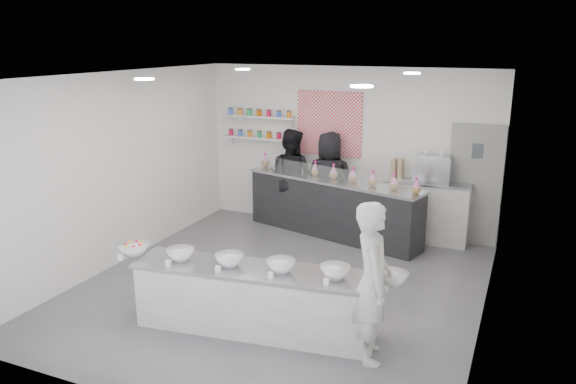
% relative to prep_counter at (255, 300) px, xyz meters
% --- Properties ---
extents(floor, '(6.00, 6.00, 0.00)m').
position_rel_prep_counter_xyz_m(floor, '(-0.23, 1.26, -0.41)').
color(floor, '#515156').
rests_on(floor, ground).
extents(ceiling, '(6.00, 6.00, 0.00)m').
position_rel_prep_counter_xyz_m(ceiling, '(-0.23, 1.26, 2.59)').
color(ceiling, white).
rests_on(ceiling, floor).
extents(back_wall, '(5.50, 0.00, 5.50)m').
position_rel_prep_counter_xyz_m(back_wall, '(-0.23, 4.26, 1.09)').
color(back_wall, white).
rests_on(back_wall, floor).
extents(left_wall, '(0.00, 6.00, 6.00)m').
position_rel_prep_counter_xyz_m(left_wall, '(-2.98, 1.26, 1.09)').
color(left_wall, white).
rests_on(left_wall, floor).
extents(right_wall, '(0.00, 6.00, 6.00)m').
position_rel_prep_counter_xyz_m(right_wall, '(2.52, 1.26, 1.09)').
color(right_wall, white).
rests_on(right_wall, floor).
extents(back_door, '(0.88, 0.04, 2.10)m').
position_rel_prep_counter_xyz_m(back_door, '(2.07, 4.23, 0.64)').
color(back_door, gray).
rests_on(back_door, floor).
extents(pattern_panel, '(1.25, 0.03, 1.20)m').
position_rel_prep_counter_xyz_m(pattern_panel, '(-0.58, 4.23, 1.54)').
color(pattern_panel, red).
rests_on(pattern_panel, back_wall).
extents(jar_shelf_lower, '(1.45, 0.22, 0.04)m').
position_rel_prep_counter_xyz_m(jar_shelf_lower, '(-1.98, 4.16, 1.19)').
color(jar_shelf_lower, silver).
rests_on(jar_shelf_lower, back_wall).
extents(jar_shelf_upper, '(1.45, 0.22, 0.04)m').
position_rel_prep_counter_xyz_m(jar_shelf_upper, '(-1.98, 4.16, 1.61)').
color(jar_shelf_upper, silver).
rests_on(jar_shelf_upper, back_wall).
extents(preserve_jars, '(1.45, 0.10, 0.56)m').
position_rel_prep_counter_xyz_m(preserve_jars, '(-1.98, 4.14, 1.47)').
color(preserve_jars, '#D60F47').
rests_on(preserve_jars, jar_shelf_lower).
extents(downlight_0, '(0.24, 0.24, 0.02)m').
position_rel_prep_counter_xyz_m(downlight_0, '(-1.63, 0.26, 2.57)').
color(downlight_0, white).
rests_on(downlight_0, ceiling).
extents(downlight_1, '(0.24, 0.24, 0.02)m').
position_rel_prep_counter_xyz_m(downlight_1, '(1.17, 0.26, 2.57)').
color(downlight_1, white).
rests_on(downlight_1, ceiling).
extents(downlight_2, '(0.24, 0.24, 0.02)m').
position_rel_prep_counter_xyz_m(downlight_2, '(-1.63, 2.86, 2.57)').
color(downlight_2, white).
rests_on(downlight_2, ceiling).
extents(downlight_3, '(0.24, 0.24, 0.02)m').
position_rel_prep_counter_xyz_m(downlight_3, '(1.17, 2.86, 2.57)').
color(downlight_3, white).
rests_on(downlight_3, ceiling).
extents(prep_counter, '(3.06, 1.06, 0.82)m').
position_rel_prep_counter_xyz_m(prep_counter, '(0.00, 0.00, 0.00)').
color(prep_counter, '#ADADA8').
rests_on(prep_counter, floor).
extents(back_bar, '(3.46, 1.49, 1.06)m').
position_rel_prep_counter_xyz_m(back_bar, '(-0.29, 3.66, 0.12)').
color(back_bar, black).
rests_on(back_bar, floor).
extents(sneeze_guard, '(3.26, 0.89, 0.29)m').
position_rel_prep_counter_xyz_m(sneeze_guard, '(-0.36, 3.37, 0.79)').
color(sneeze_guard, white).
rests_on(sneeze_guard, back_bar).
extents(espresso_ledge, '(1.46, 0.46, 1.08)m').
position_rel_prep_counter_xyz_m(espresso_ledge, '(1.32, 4.04, 0.13)').
color(espresso_ledge, '#ADADA8').
rests_on(espresso_ledge, floor).
extents(espresso_machine, '(0.60, 0.42, 0.46)m').
position_rel_prep_counter_xyz_m(espresso_machine, '(1.39, 4.04, 0.90)').
color(espresso_machine, '#93969E').
rests_on(espresso_machine, espresso_ledge).
extents(cup_stacks, '(0.24, 0.24, 0.36)m').
position_rel_prep_counter_xyz_m(cup_stacks, '(0.77, 4.04, 0.85)').
color(cup_stacks, tan).
rests_on(cup_stacks, espresso_ledge).
extents(prep_bowls, '(3.63, 0.92, 0.14)m').
position_rel_prep_counter_xyz_m(prep_bowls, '(-0.00, 0.00, 0.48)').
color(prep_bowls, white).
rests_on(prep_bowls, prep_counter).
extents(label_cards, '(3.31, 0.04, 0.07)m').
position_rel_prep_counter_xyz_m(label_cards, '(-0.06, -0.49, 0.44)').
color(label_cards, white).
rests_on(label_cards, prep_counter).
extents(cookie_bags, '(3.28, 1.02, 0.27)m').
position_rel_prep_counter_xyz_m(cookie_bags, '(-0.29, 3.66, 0.79)').
color(cookie_bags, '#D170B4').
rests_on(cookie_bags, back_bar).
extents(woman_prep, '(0.65, 0.78, 1.82)m').
position_rel_prep_counter_xyz_m(woman_prep, '(1.45, -0.03, 0.50)').
color(woman_prep, silver).
rests_on(woman_prep, floor).
extents(staff_left, '(0.96, 0.78, 1.87)m').
position_rel_prep_counter_xyz_m(staff_left, '(-1.22, 3.91, 0.52)').
color(staff_left, black).
rests_on(staff_left, floor).
extents(staff_right, '(0.99, 0.72, 1.86)m').
position_rel_prep_counter_xyz_m(staff_right, '(-0.45, 3.91, 0.52)').
color(staff_right, black).
rests_on(staff_right, floor).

